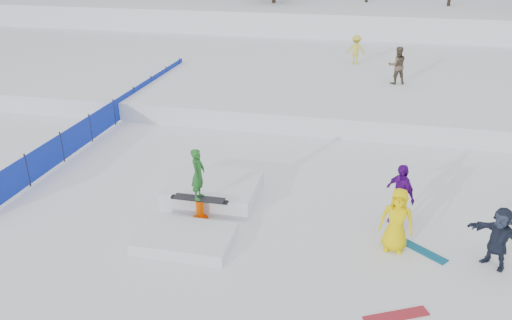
% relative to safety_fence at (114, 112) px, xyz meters
% --- Properties ---
extents(ground, '(120.00, 120.00, 0.00)m').
position_rel_safety_fence_xyz_m(ground, '(6.50, -6.60, -0.55)').
color(ground, white).
extents(snow_berm, '(60.00, 14.00, 2.40)m').
position_rel_safety_fence_xyz_m(snow_berm, '(6.50, 23.40, 0.65)').
color(snow_berm, white).
rests_on(snow_berm, ground).
extents(snow_midrise, '(50.00, 18.00, 0.80)m').
position_rel_safety_fence_xyz_m(snow_midrise, '(6.50, 9.40, -0.15)').
color(snow_midrise, white).
rests_on(snow_midrise, ground).
extents(safety_fence, '(0.05, 16.00, 1.10)m').
position_rel_safety_fence_xyz_m(safety_fence, '(0.00, 0.00, 0.00)').
color(safety_fence, '#1128AC').
rests_on(safety_fence, ground).
extents(walker_olive, '(1.00, 0.87, 1.74)m').
position_rel_safety_fence_xyz_m(walker_olive, '(11.34, 6.06, 1.12)').
color(walker_olive, brown).
rests_on(walker_olive, snow_midrise).
extents(walker_ygreen, '(1.02, 0.61, 1.55)m').
position_rel_safety_fence_xyz_m(walker_ygreen, '(9.32, 9.67, 1.03)').
color(walker_ygreen, gold).
rests_on(walker_ygreen, snow_midrise).
extents(spectator_purple, '(0.97, 1.06, 1.74)m').
position_rel_safety_fence_xyz_m(spectator_purple, '(11.12, -5.44, 0.32)').
color(spectator_purple, '#4F0982').
rests_on(spectator_purple, ground).
extents(spectator_yellow, '(0.86, 0.60, 1.67)m').
position_rel_safety_fence_xyz_m(spectator_yellow, '(11.00, -6.76, 0.29)').
color(spectator_yellow, '#FFDF02').
rests_on(spectator_yellow, ground).
extents(spectator_dark, '(1.39, 1.28, 1.55)m').
position_rel_safety_fence_xyz_m(spectator_dark, '(13.29, -6.94, 0.22)').
color(spectator_dark, '#1F263A').
rests_on(spectator_dark, ground).
extents(loose_board_red, '(1.38, 0.88, 0.03)m').
position_rel_safety_fence_xyz_m(loose_board_red, '(11.00, -9.26, -0.54)').
color(loose_board_red, maroon).
rests_on(loose_board_red, ground).
extents(loose_board_teal, '(1.28, 1.08, 0.03)m').
position_rel_safety_fence_xyz_m(loose_board_teal, '(11.67, -6.68, -0.54)').
color(loose_board_teal, '#0B4F70').
rests_on(loose_board_teal, ground).
extents(jib_rail_feature, '(2.60, 4.40, 2.11)m').
position_rel_safety_fence_xyz_m(jib_rail_feature, '(5.84, -5.89, -0.25)').
color(jib_rail_feature, white).
rests_on(jib_rail_feature, ground).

